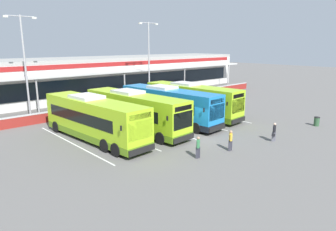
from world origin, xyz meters
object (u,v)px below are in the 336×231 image
(lamp_post_west, at_px, (25,61))
(litter_bin, at_px, (317,121))
(coach_bus_centre, at_px, (169,106))
(pedestrian_child, at_px, (231,140))
(pedestrian_in_dark_coat, at_px, (198,147))
(coach_bus_left_centre, at_px, (135,112))
(coach_bus_right_centre, at_px, (192,101))
(coach_bus_leftmost, at_px, (94,119))
(pedestrian_with_handbag, at_px, (274,132))
(lamp_post_centre, at_px, (149,57))

(lamp_post_west, bearing_deg, litter_bin, -48.66)
(coach_bus_centre, relative_size, pedestrian_child, 7.58)
(litter_bin, bearing_deg, pedestrian_in_dark_coat, 172.15)
(coach_bus_left_centre, relative_size, coach_bus_right_centre, 1.00)
(coach_bus_left_centre, relative_size, pedestrian_in_dark_coat, 7.58)
(coach_bus_leftmost, relative_size, coach_bus_left_centre, 1.00)
(pedestrian_with_handbag, bearing_deg, lamp_post_centre, 79.63)
(coach_bus_right_centre, relative_size, litter_bin, 13.21)
(lamp_post_west, bearing_deg, coach_bus_left_centre, -64.57)
(pedestrian_child, bearing_deg, pedestrian_in_dark_coat, 168.34)
(pedestrian_in_dark_coat, bearing_deg, coach_bus_leftmost, 109.98)
(pedestrian_child, bearing_deg, coach_bus_centre, 75.89)
(coach_bus_left_centre, xyz_separation_m, pedestrian_in_dark_coat, (-0.99, -8.88, -0.91))
(pedestrian_with_handbag, xyz_separation_m, lamp_post_centre, (3.91, 21.37, 5.43))
(coach_bus_right_centre, relative_size, pedestrian_in_dark_coat, 7.58)
(litter_bin, bearing_deg, coach_bus_centre, 132.05)
(coach_bus_centre, bearing_deg, litter_bin, -47.95)
(coach_bus_centre, height_order, pedestrian_in_dark_coat, coach_bus_centre)
(coach_bus_leftmost, height_order, pedestrian_in_dark_coat, coach_bus_leftmost)
(coach_bus_left_centre, xyz_separation_m, pedestrian_with_handbag, (6.63, -10.62, -0.93))
(pedestrian_with_handbag, bearing_deg, pedestrian_in_dark_coat, 167.11)
(coach_bus_leftmost, distance_m, lamp_post_west, 12.65)
(lamp_post_centre, xyz_separation_m, litter_bin, (3.92, -21.75, -5.82))
(coach_bus_left_centre, bearing_deg, coach_bus_right_centre, 3.31)
(pedestrian_with_handbag, bearing_deg, coach_bus_right_centre, 81.28)
(coach_bus_right_centre, distance_m, pedestrian_child, 11.84)
(coach_bus_right_centre, xyz_separation_m, pedestrian_in_dark_coat, (-9.32, -9.36, -0.91))
(coach_bus_leftmost, distance_m, pedestrian_child, 11.48)
(lamp_post_centre, relative_size, litter_bin, 11.83)
(pedestrian_with_handbag, distance_m, lamp_post_west, 26.13)
(coach_bus_leftmost, bearing_deg, lamp_post_west, 96.66)
(coach_bus_centre, distance_m, pedestrian_child, 9.94)
(coach_bus_left_centre, xyz_separation_m, coach_bus_centre, (4.45, 0.09, 0.00))
(coach_bus_leftmost, bearing_deg, pedestrian_child, -56.74)
(coach_bus_right_centre, distance_m, pedestrian_with_handbag, 11.27)
(pedestrian_in_dark_coat, bearing_deg, litter_bin, -7.85)
(coach_bus_right_centre, xyz_separation_m, litter_bin, (6.13, -11.49, -1.32))
(coach_bus_left_centre, relative_size, lamp_post_west, 1.12)
(coach_bus_centre, height_order, pedestrian_with_handbag, coach_bus_centre)
(lamp_post_west, distance_m, litter_bin, 30.94)
(pedestrian_with_handbag, bearing_deg, coach_bus_centre, 101.52)
(lamp_post_centre, bearing_deg, coach_bus_leftmost, -144.16)
(pedestrian_child, bearing_deg, pedestrian_with_handbag, -13.69)
(coach_bus_leftmost, xyz_separation_m, coach_bus_centre, (8.69, 0.02, 0.00))
(pedestrian_child, distance_m, lamp_post_west, 23.28)
(coach_bus_leftmost, xyz_separation_m, pedestrian_with_handbag, (10.87, -10.69, -0.93))
(coach_bus_leftmost, relative_size, litter_bin, 13.21)
(pedestrian_in_dark_coat, bearing_deg, pedestrian_child, -11.66)
(pedestrian_with_handbag, relative_size, lamp_post_west, 0.15)
(pedestrian_in_dark_coat, xyz_separation_m, lamp_post_centre, (11.53, 19.62, 5.42))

